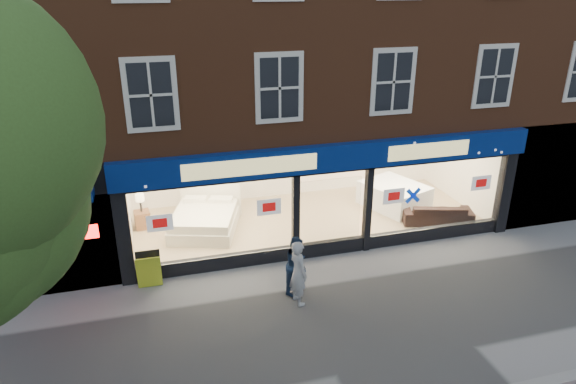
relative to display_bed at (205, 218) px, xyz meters
name	(u,v)px	position (x,y,z in m)	size (l,w,h in m)	color
ground	(376,316)	(3.24, -5.39, -0.46)	(120.00, 120.00, 0.00)	gray
showroom_floor	(307,220)	(3.24, -0.14, -0.41)	(11.00, 4.50, 0.10)	tan
display_bed	(205,218)	(0.00, 0.00, 0.00)	(2.51, 2.76, 1.30)	white
bedside_table	(142,219)	(-1.86, 0.61, -0.09)	(0.45, 0.45, 0.55)	brown
mattress_stack	(394,195)	(6.34, 0.00, 0.04)	(2.21, 2.45, 0.80)	white
sofa	(437,213)	(7.09, -1.49, -0.05)	(2.15, 0.84, 0.63)	black
a_board	(149,270)	(-1.74, -2.69, 0.01)	(0.61, 0.39, 0.94)	#AFBF21
pedestrian_grey	(298,273)	(1.67, -4.36, 0.36)	(0.60, 0.39, 1.64)	#9FA2A7
pedestrian_blue	(297,265)	(1.78, -3.89, 0.29)	(0.73, 0.57, 1.50)	#192C48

